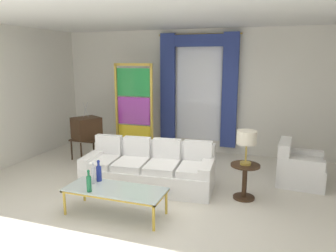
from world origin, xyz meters
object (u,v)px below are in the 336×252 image
at_px(coffee_table, 115,191).
at_px(armchair_white, 298,169).
at_px(stained_glass_divider, 134,113).
at_px(bottle_amber_squat, 99,173).
at_px(table_lamp_brass, 247,139).
at_px(vintage_tv, 87,129).
at_px(bottle_crystal_tall, 94,175).
at_px(round_side_table, 245,178).
at_px(couch_white_long, 149,169).
at_px(peacock_figurine, 139,154).
at_px(bottle_blue_decanter, 89,183).

relative_size(coffee_table, armchair_white, 1.72).
bearing_deg(stained_glass_divider, bottle_amber_squat, -77.26).
distance_m(armchair_white, table_lamp_brass, 1.52).
bearing_deg(vintage_tv, bottle_crystal_tall, -54.96).
relative_size(coffee_table, table_lamp_brass, 2.65).
relative_size(bottle_crystal_tall, vintage_tv, 0.26).
bearing_deg(stained_glass_divider, coffee_table, -70.82).
relative_size(vintage_tv, stained_glass_divider, 0.61).
xyz_separation_m(coffee_table, stained_glass_divider, (-0.97, 2.80, 0.68)).
distance_m(bottle_crystal_tall, round_side_table, 2.46).
distance_m(round_side_table, table_lamp_brass, 0.67).
height_order(coffee_table, round_side_table, round_side_table).
relative_size(couch_white_long, stained_glass_divider, 1.09).
bearing_deg(round_side_table, bottle_crystal_tall, -152.53).
bearing_deg(table_lamp_brass, vintage_tv, 165.06).
distance_m(couch_white_long, peacock_figurine, 1.32).
distance_m(peacock_figurine, table_lamp_brass, 2.79).
bearing_deg(bottle_amber_squat, bottle_blue_decanter, -78.59).
xyz_separation_m(round_side_table, table_lamp_brass, (-0.00, 0.00, 0.67)).
relative_size(bottle_amber_squat, round_side_table, 0.58).
height_order(couch_white_long, bottle_amber_squat, couch_white_long).
bearing_deg(round_side_table, bottle_blue_decanter, -145.56).
bearing_deg(couch_white_long, round_side_table, -0.50).
distance_m(vintage_tv, stained_glass_divider, 1.15).
bearing_deg(vintage_tv, armchair_white, 0.27).
xyz_separation_m(couch_white_long, vintage_tv, (-1.93, 0.96, 0.42)).
bearing_deg(couch_white_long, table_lamp_brass, -0.50).
distance_m(bottle_blue_decanter, armchair_white, 3.81).
xyz_separation_m(bottle_crystal_tall, round_side_table, (2.17, 1.13, -0.20)).
bearing_deg(bottle_crystal_tall, vintage_tv, 125.04).
bearing_deg(round_side_table, coffee_table, -145.68).
distance_m(armchair_white, peacock_figurine, 3.30).
distance_m(bottle_amber_squat, round_side_table, 2.38).
relative_size(couch_white_long, round_side_table, 4.04).
xyz_separation_m(bottle_amber_squat, peacock_figurine, (-0.27, 2.13, -0.33)).
relative_size(vintage_tv, peacock_figurine, 2.24).
relative_size(bottle_amber_squat, vintage_tv, 0.25).
distance_m(vintage_tv, armchair_white, 4.54).
xyz_separation_m(couch_white_long, table_lamp_brass, (1.71, -0.01, 0.72)).
relative_size(round_side_table, table_lamp_brass, 1.04).
relative_size(armchair_white, peacock_figurine, 1.46).
bearing_deg(bottle_amber_squat, peacock_figurine, 97.13).
height_order(vintage_tv, table_lamp_brass, vintage_tv).
bearing_deg(vintage_tv, stained_glass_divider, 34.36).
height_order(vintage_tv, peacock_figurine, vintage_tv).
relative_size(armchair_white, round_side_table, 1.48).
height_order(bottle_amber_squat, round_side_table, bottle_amber_squat).
relative_size(coffee_table, bottle_blue_decanter, 4.55).
distance_m(bottle_amber_squat, table_lamp_brass, 2.42).
bearing_deg(table_lamp_brass, armchair_white, 48.74).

